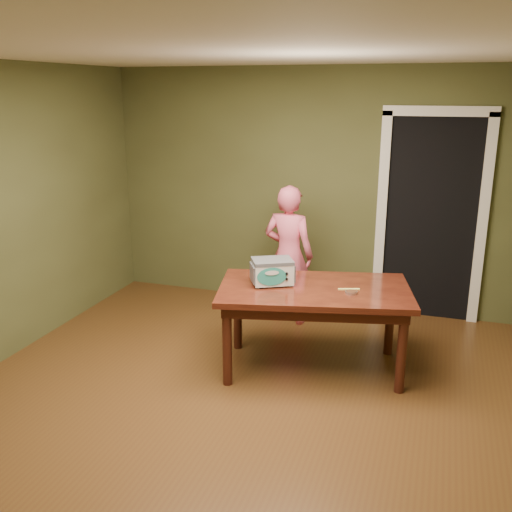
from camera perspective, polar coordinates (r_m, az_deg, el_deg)
name	(u,v)px	position (r m, az deg, el deg)	size (l,w,h in m)	color
floor	(229,413)	(4.48, -2.69, -15.38)	(5.00, 5.00, 0.00)	#503316
room_shell	(226,190)	(3.87, -3.03, 6.66)	(4.52, 5.02, 2.61)	#4F552D
doorway	(431,214)	(6.47, 17.14, 4.02)	(1.10, 0.66, 2.25)	black
dining_table	(314,298)	(4.87, 5.83, -4.24)	(1.76, 1.24, 0.75)	black
toy_oven	(272,271)	(4.85, 1.64, -1.49)	(0.42, 0.37, 0.22)	#4C4F54
baking_pan	(351,292)	(4.73, 9.51, -3.58)	(0.10, 0.10, 0.02)	silver
spatula	(349,289)	(4.82, 9.28, -3.29)	(0.18, 0.03, 0.01)	#EEEA67
child	(289,255)	(5.85, 3.27, 0.11)	(0.53, 0.35, 1.44)	#F06381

